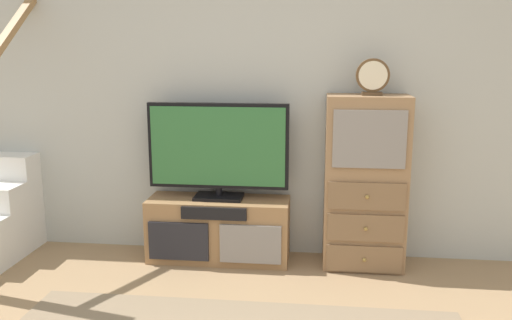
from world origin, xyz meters
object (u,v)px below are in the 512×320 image
object	(u,v)px
side_cabinet	(365,183)
television	(218,149)
desk_clock	(373,77)
media_console	(219,229)

from	to	relation	value
side_cabinet	television	bearing A→B (deg)	179.27
side_cabinet	desk_clock	distance (m)	0.76
desk_clock	media_console	bearing A→B (deg)	179.75
desk_clock	side_cabinet	bearing A→B (deg)	141.35
media_console	desk_clock	size ratio (longest dim) A/B	4.17
side_cabinet	media_console	bearing A→B (deg)	-179.46
television	side_cabinet	world-z (taller)	side_cabinet
media_console	desk_clock	distance (m)	1.59
side_cabinet	desk_clock	world-z (taller)	desk_clock
media_console	television	distance (m)	0.62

